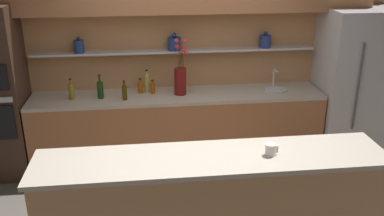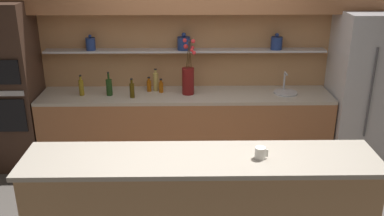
# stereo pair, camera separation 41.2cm
# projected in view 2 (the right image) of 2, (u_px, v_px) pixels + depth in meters

# --- Properties ---
(back_wall_unit) EXTENTS (5.20, 0.44, 2.60)m
(back_wall_unit) POSITION_uv_depth(u_px,v_px,m) (195.00, 38.00, 5.26)
(back_wall_unit) COLOR tan
(back_wall_unit) RESTS_ON ground_plane
(back_counter_unit) EXTENTS (3.55, 0.62, 0.92)m
(back_counter_unit) POSITION_uv_depth(u_px,v_px,m) (186.00, 128.00, 5.38)
(back_counter_unit) COLOR #99603D
(back_counter_unit) RESTS_ON ground_plane
(island_counter) EXTENTS (2.91, 0.61, 1.02)m
(island_counter) POSITION_uv_depth(u_px,v_px,m) (200.00, 210.00, 3.66)
(island_counter) COLOR tan
(island_counter) RESTS_ON ground_plane
(refrigerator) EXTENTS (0.93, 0.73, 1.92)m
(refrigerator) POSITION_uv_depth(u_px,v_px,m) (371.00, 91.00, 5.20)
(refrigerator) COLOR #B7B7BC
(refrigerator) RESTS_ON ground_plane
(oven_tower) EXTENTS (0.68, 0.64, 2.03)m
(oven_tower) POSITION_uv_depth(u_px,v_px,m) (8.00, 87.00, 5.15)
(oven_tower) COLOR #3D281E
(oven_tower) RESTS_ON ground_plane
(flower_vase) EXTENTS (0.17, 0.15, 0.68)m
(flower_vase) POSITION_uv_depth(u_px,v_px,m) (188.00, 78.00, 5.15)
(flower_vase) COLOR maroon
(flower_vase) RESTS_ON back_counter_unit
(sink_fixture) EXTENTS (0.28, 0.28, 0.25)m
(sink_fixture) POSITION_uv_depth(u_px,v_px,m) (285.00, 91.00, 5.24)
(sink_fixture) COLOR #B7B7BC
(sink_fixture) RESTS_ON back_counter_unit
(bottle_sauce_0) EXTENTS (0.05, 0.05, 0.17)m
(bottle_sauce_0) POSITION_uv_depth(u_px,v_px,m) (161.00, 87.00, 5.25)
(bottle_sauce_0) COLOR #9E4C0A
(bottle_sauce_0) RESTS_ON back_counter_unit
(bottle_oil_1) EXTENTS (0.06, 0.06, 0.24)m
(bottle_oil_1) POSITION_uv_depth(u_px,v_px,m) (132.00, 90.00, 5.06)
(bottle_oil_1) COLOR #47380A
(bottle_oil_1) RESTS_ON back_counter_unit
(bottle_oil_2) EXTENTS (0.06, 0.06, 0.25)m
(bottle_oil_2) POSITION_uv_depth(u_px,v_px,m) (81.00, 87.00, 5.14)
(bottle_oil_2) COLOR olive
(bottle_oil_2) RESTS_ON back_counter_unit
(bottle_wine_3) EXTENTS (0.07, 0.07, 0.29)m
(bottle_wine_3) POSITION_uv_depth(u_px,v_px,m) (109.00, 87.00, 5.14)
(bottle_wine_3) COLOR #193814
(bottle_wine_3) RESTS_ON back_counter_unit
(bottle_spirit_4) EXTENTS (0.07, 0.07, 0.28)m
(bottle_spirit_4) POSITION_uv_depth(u_px,v_px,m) (156.00, 81.00, 5.29)
(bottle_spirit_4) COLOR tan
(bottle_spirit_4) RESTS_ON back_counter_unit
(bottle_sauce_5) EXTENTS (0.06, 0.06, 0.18)m
(bottle_sauce_5) POSITION_uv_depth(u_px,v_px,m) (149.00, 85.00, 5.29)
(bottle_sauce_5) COLOR #9E4C0A
(bottle_sauce_5) RESTS_ON back_counter_unit
(coffee_mug) EXTENTS (0.11, 0.09, 0.10)m
(coffee_mug) POSITION_uv_depth(u_px,v_px,m) (260.00, 153.00, 3.43)
(coffee_mug) COLOR silver
(coffee_mug) RESTS_ON island_counter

